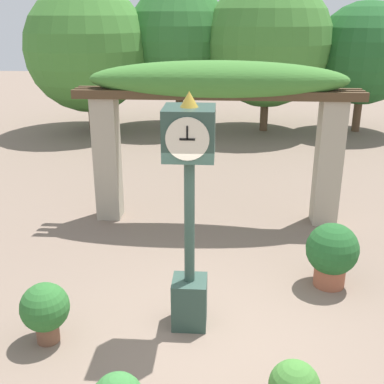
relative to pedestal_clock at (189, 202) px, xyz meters
The scene contains 6 objects.
ground_plane 1.83m from the pedestal_clock, 44.43° to the right, with size 60.00×60.00×0.00m, color #7F6B5B.
pedestal_clock is the anchor object (origin of this frame).
pergola 3.67m from the pedestal_clock, 85.53° to the left, with size 5.44×1.08×3.17m.
potted_plant_near_left 2.28m from the pedestal_clock, 164.90° to the right, with size 0.62×0.62×0.82m.
potted_plant_far_left 2.68m from the pedestal_clock, 28.47° to the left, with size 0.80×0.80×1.02m.
tree_line 11.79m from the pedestal_clock, 90.87° to the left, with size 13.34×4.81×5.21m.
Camera 1 is at (0.11, -5.25, 3.98)m, focal length 45.00 mm.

